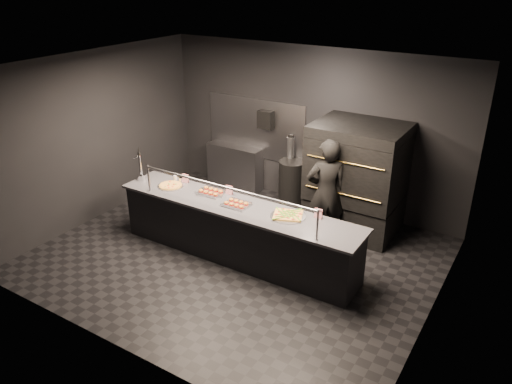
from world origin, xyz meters
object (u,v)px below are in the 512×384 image
slider_tray_a (211,192)px  round_pizza (171,186)px  square_pizza (288,215)px  beer_tap (141,170)px  slider_tray_b (236,204)px  fire_extinguisher (291,148)px  prep_shelf (235,166)px  worker (326,193)px  service_counter (237,231)px  towel_dispenser (266,119)px  pizza_oven (356,178)px  trash_bin (292,182)px

slider_tray_a → round_pizza: bearing=-169.7°
round_pizza → square_pizza: square_pizza is taller
beer_tap → slider_tray_b: (1.95, 0.01, -0.15)m
fire_extinguisher → prep_shelf: bearing=-176.3°
fire_extinguisher → worker: 1.82m
service_counter → towel_dispenser: size_ratio=11.71×
pizza_oven → slider_tray_a: (-1.80, -1.75, -0.02)m
slider_tray_a → square_pizza: 1.45m
slider_tray_b → worker: (0.97, 1.16, -0.03)m
beer_tap → trash_bin: bearing=52.0°
pizza_oven → service_counter: bearing=-122.3°
slider_tray_b → worker: worker is taller
pizza_oven → square_pizza: size_ratio=3.66×
fire_extinguisher → slider_tray_b: fire_extinguisher is taller
beer_tap → round_pizza: beer_tap is taller
fire_extinguisher → trash_bin: size_ratio=0.58×
round_pizza → slider_tray_a: bearing=10.3°
slider_tray_b → worker: bearing=50.1°
service_counter → worker: 1.58m
pizza_oven → trash_bin: bearing=167.1°
pizza_oven → worker: (-0.23, -0.74, -0.05)m
square_pizza → beer_tap: bearing=-177.7°
pizza_oven → slider_tray_b: (-1.20, -1.91, -0.02)m
square_pizza → worker: size_ratio=0.29×
service_counter → trash_bin: bearing=95.1°
fire_extinguisher → square_pizza: (1.20, -2.31, -0.12)m
fire_extinguisher → square_pizza: 2.61m
pizza_oven → worker: size_ratio=1.05×
service_counter → slider_tray_a: service_counter is taller
fire_extinguisher → worker: size_ratio=0.28×
fire_extinguisher → round_pizza: fire_extinguisher is taller
fire_extinguisher → pizza_oven: bearing=-17.9°
fire_extinguisher → towel_dispenser: bearing=-179.0°
pizza_oven → slider_tray_b: size_ratio=4.58×
prep_shelf → trash_bin: prep_shelf is taller
towel_dispenser → worker: bearing=-33.3°
fire_extinguisher → slider_tray_b: bearing=-81.7°
beer_tap → square_pizza: beer_tap is taller
round_pizza → worker: (2.31, 1.14, -0.02)m
pizza_oven → prep_shelf: 2.88m
prep_shelf → fire_extinguisher: fire_extinguisher is taller
fire_extinguisher → round_pizza: bearing=-112.4°
beer_tap → square_pizza: (2.80, 0.11, -0.15)m
service_counter → trash_bin: service_counter is taller
square_pizza → trash_bin: (-1.05, 2.13, -0.50)m
round_pizza → square_pizza: 2.19m
towel_dispenser → slider_tray_b: 2.63m
service_counter → towel_dispenser: (-0.90, 2.39, 1.09)m
prep_shelf → slider_tray_a: slider_tray_a is taller
prep_shelf → slider_tray_a: (1.00, -2.17, 0.50)m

